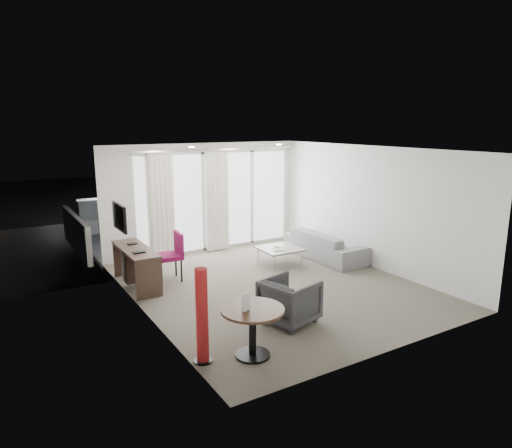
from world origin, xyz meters
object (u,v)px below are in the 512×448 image
desk_chair (168,257)px  red_lamp (202,316)px  sofa (325,245)px  coffee_table (279,256)px  tub_armchair (290,301)px  rattan_chair_a (228,217)px  rattan_chair_b (252,214)px  round_table (253,332)px  desk (136,267)px

desk_chair → red_lamp: red_lamp is taller
desk_chair → sofa: size_ratio=0.45×
coffee_table → sofa: sofa is taller
tub_armchair → rattan_chair_a: rattan_chair_a is taller
rattan_chair_b → desk_chair: bearing=-164.0°
red_lamp → rattan_chair_b: 7.97m
round_table → rattan_chair_a: 7.24m
desk → coffee_table: bearing=-5.2°
round_table → rattan_chair_b: size_ratio=1.04×
tub_armchair → coffee_table: bearing=-45.7°
coffee_table → rattan_chair_a: rattan_chair_a is taller
red_lamp → coffee_table: red_lamp is taller
desk → tub_armchair: 3.25m
round_table → red_lamp: 0.73m
sofa → rattan_chair_b: (0.19, 3.65, 0.10)m
desk_chair → tub_armchair: desk_chair is taller
tub_armchair → coffee_table: (1.54, 2.56, -0.16)m
rattan_chair_a → red_lamp: bearing=-135.8°
desk_chair → rattan_chair_a: bearing=52.1°
desk → sofa: desk is taller
coffee_table → round_table: bearing=-129.0°
sofa → desk_chair: bearing=84.1°
round_table → red_lamp: (-0.63, 0.21, 0.30)m
rattan_chair_a → rattan_chair_b: bearing=-5.8°
round_table → coffee_table: round_table is taller
desk_chair → rattan_chair_a: 4.29m
round_table → tub_armchair: 1.21m
rattan_chair_a → rattan_chair_b: 0.90m
desk → rattan_chair_b: 5.54m
red_lamp → coffee_table: size_ratio=1.52×
desk_chair → sofa: (3.65, -0.38, -0.17)m
desk → rattan_chair_a: bearing=40.8°
desk → round_table: desk is taller
sofa → rattan_chair_b: 3.65m
round_table → sofa: (3.77, 3.07, -0.03)m
rattan_chair_b → coffee_table: bearing=-135.7°
coffee_table → rattan_chair_a: 3.42m
tub_armchair → coffee_table: size_ratio=0.92×
sofa → rattan_chair_a: size_ratio=2.59×
red_lamp → rattan_chair_b: (4.59, 6.51, -0.23)m
tub_armchair → desk_chair: bearing=3.2°
desk_chair → round_table: size_ratio=1.13×
desk → desk_chair: bearing=-1.4°
round_table → rattan_chair_a: rattan_chair_a is taller
coffee_table → rattan_chair_b: rattan_chair_b is taller
coffee_table → rattan_chair_b: 3.80m
desk → round_table: bearing=-81.4°
rattan_chair_a → desk: bearing=-154.8°
tub_armchair → sofa: (2.73, 2.45, -0.04)m
desk → red_lamp: size_ratio=1.25×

